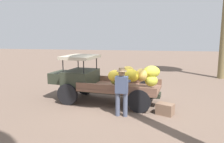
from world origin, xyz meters
TOP-DOWN VIEW (x-y plane):
  - ground_plane at (0.00, 0.00)m, footprint 60.00×60.00m
  - truck at (0.65, -0.29)m, footprint 4.60×2.22m
  - farmer at (-0.28, 1.09)m, footprint 0.53×0.47m
  - wooden_crate at (-1.72, 0.69)m, footprint 0.67×0.57m

SIDE VIEW (x-z plane):
  - ground_plane at x=0.00m, z-range 0.00..0.00m
  - wooden_crate at x=-1.72m, z-range 0.00..0.39m
  - truck at x=0.65m, z-range 0.00..1.85m
  - farmer at x=-0.28m, z-range 0.11..1.75m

